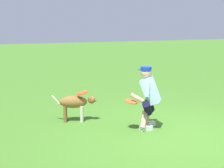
% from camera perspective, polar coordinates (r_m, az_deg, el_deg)
% --- Properties ---
extents(ground_plane, '(60.00, 60.00, 0.00)m').
position_cam_1_polar(ground_plane, '(6.04, 11.99, -9.67)').
color(ground_plane, '#417525').
extents(person, '(0.71, 0.59, 1.29)m').
position_cam_1_polar(person, '(6.19, 6.93, -2.24)').
color(person, silver).
rests_on(person, ground_plane).
extents(dog, '(0.99, 0.46, 0.61)m').
position_cam_1_polar(dog, '(6.72, -6.93, -3.59)').
color(dog, brown).
rests_on(dog, ground_plane).
extents(frisbee_flying, '(0.32, 0.32, 0.11)m').
position_cam_1_polar(frisbee_flying, '(6.62, -5.68, -1.69)').
color(frisbee_flying, '#F34B1E').
extents(frisbee_held, '(0.29, 0.29, 0.09)m').
position_cam_1_polar(frisbee_held, '(6.05, 3.63, -3.34)').
color(frisbee_held, '#F45C23').
rests_on(frisbee_held, person).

